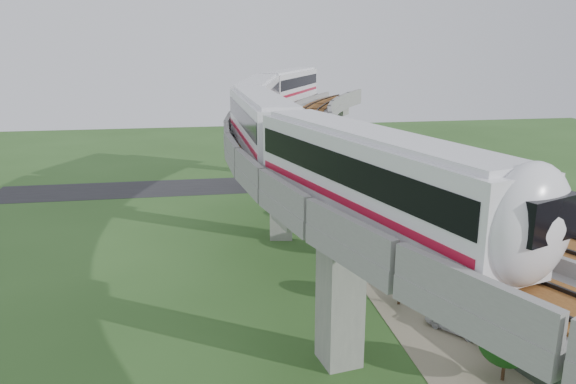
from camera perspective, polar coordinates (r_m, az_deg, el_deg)
name	(u,v)px	position (r m, az deg, el deg)	size (l,w,h in m)	color
ground	(291,285)	(41.79, 0.30, -9.41)	(160.00, 160.00, 0.00)	#2D5221
dirt_lot	(481,283)	(44.47, 19.06, -8.70)	(18.00, 26.00, 0.04)	gray
asphalt_road	(250,185)	(69.94, -3.89, 0.76)	(60.00, 8.00, 0.03)	#232326
viaduct	(345,163)	(39.72, 5.79, 2.99)	(19.58, 73.98, 11.40)	#99968E
metro_train	(287,109)	(43.42, -0.09, 8.46)	(13.06, 61.10, 3.64)	silver
fence	(417,267)	(44.07, 13.00, -7.41)	(3.87, 38.73, 1.50)	#2D382D
tree_0	(364,177)	(64.61, 7.69, 1.55)	(1.93, 1.93, 3.16)	#382314
tree_1	(345,201)	(55.07, 5.85, -0.90)	(2.92, 2.92, 3.46)	#382314
tree_2	(351,231)	(47.15, 6.40, -3.99)	(3.10, 3.10, 3.30)	#382314
tree_3	(400,271)	(38.64, 11.36, -7.88)	(2.44, 2.44, 3.49)	#382314
tree_4	(506,343)	(32.16, 21.31, -14.11)	(2.87, 2.87, 3.43)	#382314
car_white	(456,321)	(36.87, 16.72, -12.47)	(1.50, 3.72, 1.27)	silver
car_red	(486,261)	(46.87, 19.43, -6.68)	(1.25, 3.60, 1.19)	maroon
car_dark	(401,247)	(48.03, 11.43, -5.54)	(1.68, 4.14, 1.20)	black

